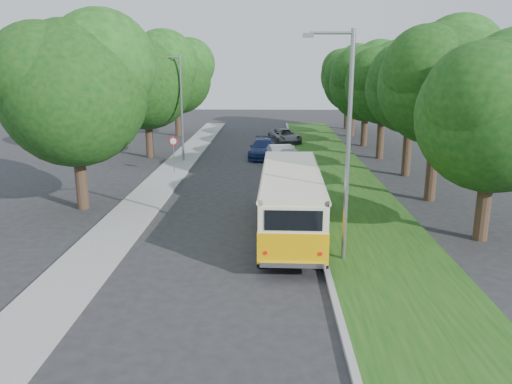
{
  "coord_description": "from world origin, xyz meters",
  "views": [
    {
      "loc": [
        1.64,
        -19.31,
        6.86
      ],
      "look_at": [
        1.05,
        1.64,
        1.5
      ],
      "focal_mm": 35.0,
      "sensor_mm": 36.0,
      "label": 1
    }
  ],
  "objects_px": {
    "car_white": "(282,156)",
    "vintage_bus": "(291,203)",
    "lamppost_far": "(180,105)",
    "car_grey": "(285,136)",
    "lamppost_near": "(346,141)",
    "car_blue": "(263,148)",
    "car_silver": "(290,159)"
  },
  "relations": [
    {
      "from": "vintage_bus",
      "to": "car_silver",
      "type": "relative_size",
      "value": 2.24
    },
    {
      "from": "vintage_bus",
      "to": "car_white",
      "type": "distance_m",
      "value": 14.35
    },
    {
      "from": "lamppost_far",
      "to": "car_grey",
      "type": "relative_size",
      "value": 1.65
    },
    {
      "from": "car_blue",
      "to": "car_grey",
      "type": "bearing_deg",
      "value": 80.61
    },
    {
      "from": "lamppost_far",
      "to": "car_grey",
      "type": "bearing_deg",
      "value": 50.79
    },
    {
      "from": "car_white",
      "to": "lamppost_far",
      "type": "bearing_deg",
      "value": 160.46
    },
    {
      "from": "lamppost_near",
      "to": "car_silver",
      "type": "relative_size",
      "value": 1.92
    },
    {
      "from": "lamppost_far",
      "to": "car_white",
      "type": "relative_size",
      "value": 1.7
    },
    {
      "from": "lamppost_near",
      "to": "car_silver",
      "type": "distance_m",
      "value": 16.7
    },
    {
      "from": "vintage_bus",
      "to": "car_blue",
      "type": "bearing_deg",
      "value": 95.72
    },
    {
      "from": "lamppost_near",
      "to": "lamppost_far",
      "type": "height_order",
      "value": "lamppost_near"
    },
    {
      "from": "car_grey",
      "to": "vintage_bus",
      "type": "bearing_deg",
      "value": -107.15
    },
    {
      "from": "lamppost_near",
      "to": "car_grey",
      "type": "distance_m",
      "value": 28.21
    },
    {
      "from": "lamppost_far",
      "to": "car_blue",
      "type": "distance_m",
      "value": 7.1
    },
    {
      "from": "lamppost_near",
      "to": "car_blue",
      "type": "bearing_deg",
      "value": 98.46
    },
    {
      "from": "car_silver",
      "to": "car_grey",
      "type": "distance_m",
      "value": 11.69
    },
    {
      "from": "lamppost_far",
      "to": "vintage_bus",
      "type": "xyz_separation_m",
      "value": [
        7.21,
        -15.64,
        -2.73
      ]
    },
    {
      "from": "car_white",
      "to": "vintage_bus",
      "type": "bearing_deg",
      "value": -99.02
    },
    {
      "from": "car_blue",
      "to": "lamppost_near",
      "type": "bearing_deg",
      "value": -76.5
    },
    {
      "from": "lamppost_far",
      "to": "car_blue",
      "type": "bearing_deg",
      "value": 20.48
    },
    {
      "from": "vintage_bus",
      "to": "car_silver",
      "type": "height_order",
      "value": "vintage_bus"
    },
    {
      "from": "vintage_bus",
      "to": "car_silver",
      "type": "distance_m",
      "value": 13.41
    },
    {
      "from": "lamppost_near",
      "to": "car_silver",
      "type": "height_order",
      "value": "lamppost_near"
    },
    {
      "from": "lamppost_far",
      "to": "car_grey",
      "type": "distance_m",
      "value": 12.67
    },
    {
      "from": "lamppost_near",
      "to": "car_silver",
      "type": "bearing_deg",
      "value": 94.25
    },
    {
      "from": "car_white",
      "to": "car_grey",
      "type": "distance_m",
      "value": 10.75
    },
    {
      "from": "lamppost_far",
      "to": "car_blue",
      "type": "height_order",
      "value": "lamppost_far"
    },
    {
      "from": "car_silver",
      "to": "lamppost_far",
      "type": "bearing_deg",
      "value": 156.12
    },
    {
      "from": "vintage_bus",
      "to": "car_blue",
      "type": "relative_size",
      "value": 1.97
    },
    {
      "from": "lamppost_near",
      "to": "lamppost_far",
      "type": "bearing_deg",
      "value": 115.71
    },
    {
      "from": "car_white",
      "to": "car_silver",
      "type": "bearing_deg",
      "value": -69.42
    },
    {
      "from": "vintage_bus",
      "to": "car_white",
      "type": "height_order",
      "value": "vintage_bus"
    }
  ]
}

